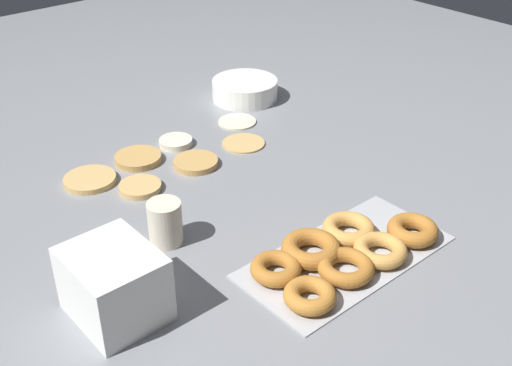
% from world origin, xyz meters
% --- Properties ---
extents(ground_plane, '(3.00, 3.00, 0.00)m').
position_xyz_m(ground_plane, '(0.00, 0.00, 0.00)').
color(ground_plane, gray).
extents(pancake_0, '(0.08, 0.08, 0.02)m').
position_xyz_m(pancake_0, '(0.01, 0.18, 0.01)').
color(pancake_0, beige).
rests_on(pancake_0, ground_plane).
extents(pancake_1, '(0.09, 0.09, 0.01)m').
position_xyz_m(pancake_1, '(-0.17, 0.06, 0.01)').
color(pancake_1, tan).
rests_on(pancake_1, ground_plane).
extents(pancake_2, '(0.10, 0.10, 0.01)m').
position_xyz_m(pancake_2, '(0.20, 0.18, 0.00)').
color(pancake_2, beige).
rests_on(pancake_2, ground_plane).
extents(pancake_3, '(0.10, 0.10, 0.01)m').
position_xyz_m(pancake_3, '(-0.01, 0.07, 0.01)').
color(pancake_3, tan).
rests_on(pancake_3, ground_plane).
extents(pancake_4, '(0.10, 0.10, 0.01)m').
position_xyz_m(pancake_4, '(0.14, 0.07, 0.00)').
color(pancake_4, tan).
rests_on(pancake_4, ground_plane).
extents(pancake_5, '(0.11, 0.11, 0.02)m').
position_xyz_m(pancake_5, '(-0.10, 0.17, 0.01)').
color(pancake_5, tan).
rests_on(pancake_5, ground_plane).
extents(pancake_6, '(0.11, 0.11, 0.01)m').
position_xyz_m(pancake_6, '(-0.24, 0.16, 0.01)').
color(pancake_6, tan).
rests_on(pancake_6, ground_plane).
extents(donut_tray, '(0.41, 0.20, 0.04)m').
position_xyz_m(donut_tray, '(-0.02, -0.40, 0.02)').
color(donut_tray, '#ADAFB5').
rests_on(donut_tray, ground_plane).
extents(batter_bowl, '(0.18, 0.18, 0.06)m').
position_xyz_m(batter_bowl, '(0.32, 0.28, 0.03)').
color(batter_bowl, white).
rests_on(batter_bowl, ground_plane).
extents(container_stack, '(0.13, 0.16, 0.12)m').
position_xyz_m(container_stack, '(-0.40, -0.25, 0.06)').
color(container_stack, white).
rests_on(container_stack, ground_plane).
extents(paper_cup, '(0.06, 0.06, 0.09)m').
position_xyz_m(paper_cup, '(-0.23, -0.14, 0.04)').
color(paper_cup, beige).
rests_on(paper_cup, ground_plane).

